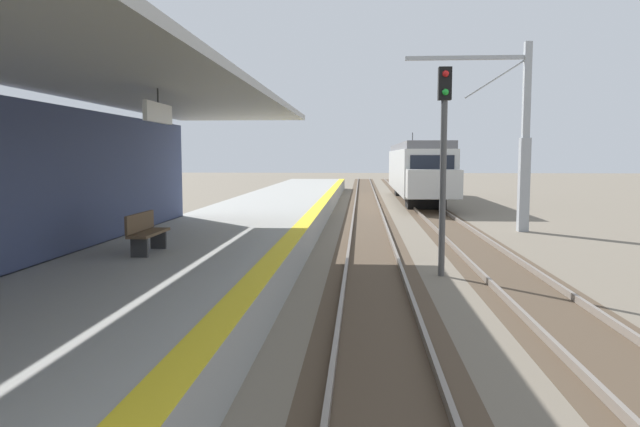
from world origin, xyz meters
TOP-DOWN VIEW (x-y plane):
  - station_platform at (-2.50, 16.00)m, footprint 5.00×80.00m
  - track_pair_nearest_platform at (1.90, 20.00)m, footprint 2.34×120.00m
  - track_pair_middle at (5.30, 20.00)m, footprint 2.34×120.00m
  - approaching_train at (5.30, 40.34)m, footprint 2.93×19.60m
  - rail_signal_post at (3.60, 14.64)m, footprint 0.32×0.34m
  - catenary_pylon_far_side at (7.76, 24.04)m, footprint 5.00×0.40m
  - platform_bench at (-3.16, 12.26)m, footprint 0.45×1.60m

SIDE VIEW (x-z plane):
  - track_pair_nearest_platform at x=1.90m, z-range -0.03..0.13m
  - track_pair_middle at x=5.30m, z-range -0.03..0.13m
  - station_platform at x=-2.50m, z-range 0.00..0.90m
  - platform_bench at x=-3.16m, z-range 0.93..1.81m
  - approaching_train at x=5.30m, z-range -0.20..4.56m
  - rail_signal_post at x=3.60m, z-range 0.59..5.79m
  - catenary_pylon_far_side at x=7.76m, z-range -0.15..7.35m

